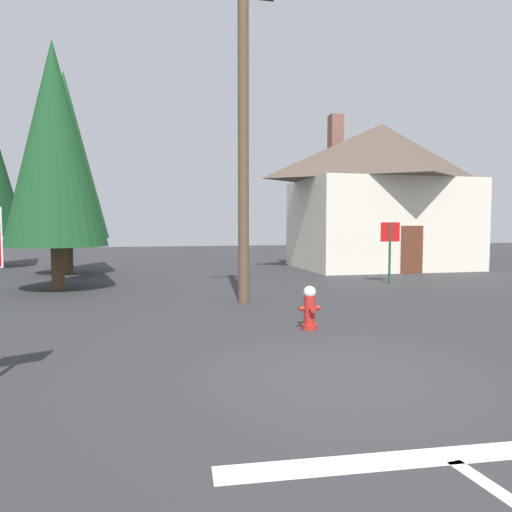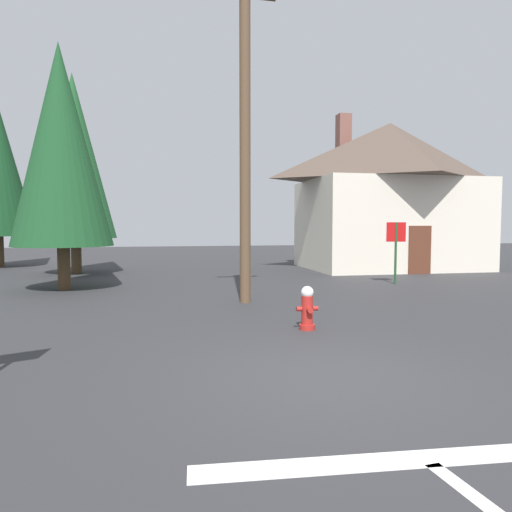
# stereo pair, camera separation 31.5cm
# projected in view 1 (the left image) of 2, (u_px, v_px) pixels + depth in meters

# --- Properties ---
(ground_plane) EXTENTS (80.00, 80.00, 0.10)m
(ground_plane) POSITION_uv_depth(u_px,v_px,m) (336.00, 378.00, 6.25)
(ground_plane) COLOR #2D2D30
(lane_stop_bar) EXTENTS (3.27, 0.56, 0.01)m
(lane_stop_bar) POSITION_uv_depth(u_px,v_px,m) (403.00, 459.00, 3.98)
(lane_stop_bar) COLOR silver
(lane_stop_bar) RESTS_ON ground
(fire_hydrant) EXTENTS (0.42, 0.36, 0.84)m
(fire_hydrant) POSITION_uv_depth(u_px,v_px,m) (310.00, 308.00, 8.98)
(fire_hydrant) COLOR #AD231E
(fire_hydrant) RESTS_ON ground
(utility_pole) EXTENTS (1.60, 0.28, 8.38)m
(utility_pole) POSITION_uv_depth(u_px,v_px,m) (243.00, 133.00, 11.83)
(utility_pole) COLOR brown
(utility_pole) RESTS_ON ground
(stop_sign_far) EXTENTS (0.69, 0.17, 2.14)m
(stop_sign_far) POSITION_uv_depth(u_px,v_px,m) (390.00, 240.00, 16.04)
(stop_sign_far) COLOR #1E4C28
(stop_sign_far) RESTS_ON ground
(house) EXTENTS (8.31, 6.03, 7.28)m
(house) POSITION_uv_depth(u_px,v_px,m) (381.00, 194.00, 21.92)
(house) COLOR silver
(house) RESTS_ON ground
(pine_tree_tall_left) EXTENTS (3.30, 3.30, 8.26)m
(pine_tree_tall_left) POSITION_uv_depth(u_px,v_px,m) (65.00, 156.00, 18.94)
(pine_tree_tall_left) COLOR #4C3823
(pine_tree_tall_left) RESTS_ON ground
(pine_tree_mid_left) EXTENTS (3.05, 3.05, 7.61)m
(pine_tree_mid_left) POSITION_uv_depth(u_px,v_px,m) (54.00, 144.00, 14.15)
(pine_tree_mid_left) COLOR #4C3823
(pine_tree_mid_left) RESTS_ON ground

